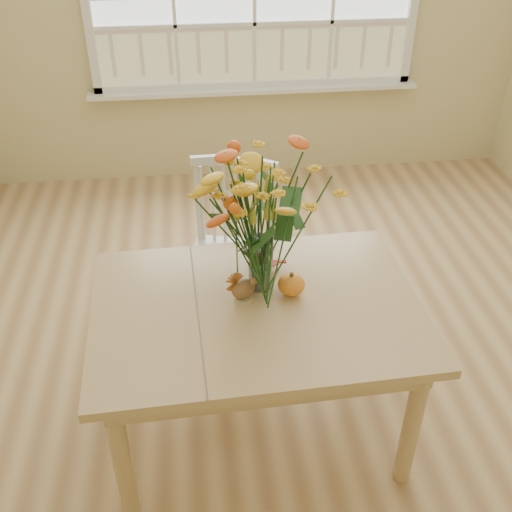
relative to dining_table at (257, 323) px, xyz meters
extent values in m
cube|color=#A57D50|center=(0.28, 0.30, -0.60)|extent=(4.00, 4.50, 0.01)
cube|color=white|center=(0.28, 2.48, 0.09)|extent=(2.42, 0.12, 0.03)
cube|color=tan|center=(0.00, 0.00, 0.07)|extent=(1.32, 0.97, 0.04)
cube|color=tan|center=(0.00, 0.00, 0.00)|extent=(1.20, 0.84, 0.10)
cylinder|color=tan|center=(-0.54, -0.39, -0.27)|extent=(0.07, 0.07, 0.65)
cylinder|color=tan|center=(-0.57, 0.35, -0.27)|extent=(0.07, 0.07, 0.65)
cylinder|color=tan|center=(0.57, -0.35, -0.27)|extent=(0.07, 0.07, 0.65)
cylinder|color=tan|center=(0.54, 0.39, -0.27)|extent=(0.07, 0.07, 0.65)
cube|color=white|center=(-0.06, 0.65, -0.16)|extent=(0.52, 0.51, 0.05)
cube|color=white|center=(-0.01, 0.81, 0.08)|extent=(0.42, 0.16, 0.48)
cylinder|color=white|center=(-0.26, 0.55, -0.39)|extent=(0.03, 0.03, 0.42)
cylinder|color=white|center=(-0.17, 0.85, -0.39)|extent=(0.03, 0.03, 0.42)
cylinder|color=white|center=(0.06, 0.46, -0.39)|extent=(0.03, 0.03, 0.42)
cylinder|color=white|center=(0.14, 0.76, -0.39)|extent=(0.03, 0.03, 0.42)
cylinder|color=white|center=(0.03, 0.12, 0.20)|extent=(0.10, 0.10, 0.22)
ellipsoid|color=orange|center=(0.15, 0.05, 0.13)|extent=(0.11, 0.11, 0.09)
cylinder|color=#CCB78C|center=(-0.05, 0.04, 0.10)|extent=(0.08, 0.08, 0.01)
ellipsoid|color=brown|center=(-0.05, 0.04, 0.14)|extent=(0.12, 0.10, 0.08)
ellipsoid|color=#38160F|center=(0.06, 0.24, 0.12)|extent=(0.07, 0.07, 0.06)
camera|label=1|loc=(-0.22, -1.81, 1.58)|focal=42.00mm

